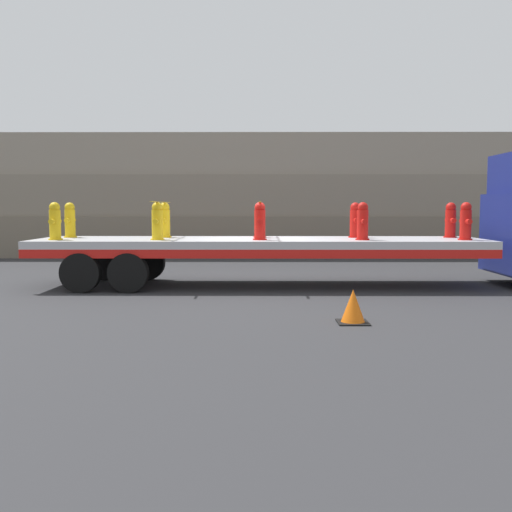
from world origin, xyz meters
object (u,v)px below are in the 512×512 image
object	(u,v)px
fire_hydrant_red_near_2	(260,222)
fire_hydrant_red_near_3	(363,222)
fire_hydrant_red_far_3	(355,220)
flatbed_trailer	(237,247)
fire_hydrant_yellow_far_0	(70,220)
fire_hydrant_red_far_4	(450,221)
traffic_cone	(353,307)
fire_hydrant_red_near_4	(466,222)
fire_hydrant_yellow_far_1	(165,220)
fire_hydrant_yellow_near_1	(157,222)
fire_hydrant_yellow_near_0	(55,222)
fire_hydrant_red_far_2	(260,220)

from	to	relation	value
fire_hydrant_red_near_2	fire_hydrant_red_near_3	size ratio (longest dim) A/B	1.00
fire_hydrant_red_near_3	fire_hydrant_red_far_3	xyz separation A→B (m)	(0.00, 1.06, 0.00)
flatbed_trailer	fire_hydrant_red_near_2	bearing A→B (deg)	-42.98
flatbed_trailer	fire_hydrant_yellow_far_0	bearing A→B (deg)	172.88
fire_hydrant_red_near_3	fire_hydrant_red_far_4	size ratio (longest dim) A/B	1.00
traffic_cone	fire_hydrant_red_near_4	bearing A→B (deg)	50.52
fire_hydrant_yellow_far_1	fire_hydrant_red_far_3	xyz separation A→B (m)	(4.83, 0.00, 0.00)
fire_hydrant_red_far_4	fire_hydrant_yellow_far_0	bearing A→B (deg)	180.00
fire_hydrant_red_far_3	fire_hydrant_red_far_4	xyz separation A→B (m)	(2.42, 0.00, 0.00)
fire_hydrant_yellow_near_1	traffic_cone	bearing A→B (deg)	-44.98
flatbed_trailer	fire_hydrant_yellow_near_0	world-z (taller)	fire_hydrant_yellow_near_0
fire_hydrant_red_far_3	fire_hydrant_yellow_near_1	bearing A→B (deg)	-167.57
fire_hydrant_yellow_far_0	fire_hydrant_yellow_far_1	distance (m)	2.42
fire_hydrant_red_near_3	fire_hydrant_yellow_far_0	bearing A→B (deg)	171.64
fire_hydrant_red_far_2	traffic_cone	size ratio (longest dim) A/B	1.56
fire_hydrant_yellow_near_1	fire_hydrant_red_near_2	size ratio (longest dim) A/B	1.00
fire_hydrant_red_far_4	fire_hydrant_red_far_2	bearing A→B (deg)	180.00
fire_hydrant_red_near_3	fire_hydrant_red_near_2	bearing A→B (deg)	180.00
fire_hydrant_yellow_far_1	fire_hydrant_red_near_4	xyz separation A→B (m)	(7.25, -1.06, 0.00)
fire_hydrant_red_near_4	fire_hydrant_red_far_2	bearing A→B (deg)	167.57
fire_hydrant_red_near_3	fire_hydrant_red_far_3	distance (m)	1.06
fire_hydrant_red_near_2	traffic_cone	distance (m)	4.47
fire_hydrant_red_far_4	fire_hydrant_red_near_4	bearing A→B (deg)	-90.00
fire_hydrant_red_far_3	flatbed_trailer	bearing A→B (deg)	-169.90
fire_hydrant_red_far_3	fire_hydrant_yellow_far_1	bearing A→B (deg)	180.00
fire_hydrant_yellow_near_0	fire_hydrant_red_near_3	bearing A→B (deg)	0.00
fire_hydrant_red_near_4	traffic_cone	world-z (taller)	fire_hydrant_red_near_4
fire_hydrant_yellow_near_0	traffic_cone	xyz separation A→B (m)	(6.39, -3.97, -1.32)
fire_hydrant_yellow_near_0	fire_hydrant_red_near_4	xyz separation A→B (m)	(9.66, 0.00, 0.00)
fire_hydrant_yellow_near_0	fire_hydrant_red_far_4	world-z (taller)	same
fire_hydrant_red_far_4	fire_hydrant_red_near_3	bearing A→B (deg)	-156.22
fire_hydrant_yellow_far_0	fire_hydrant_red_near_2	world-z (taller)	same
fire_hydrant_red_near_2	fire_hydrant_red_near_3	world-z (taller)	same
fire_hydrant_yellow_far_0	fire_hydrant_red_far_2	bearing A→B (deg)	0.00
fire_hydrant_red_near_3	fire_hydrant_red_near_4	distance (m)	2.42
fire_hydrant_yellow_near_1	fire_hydrant_red_far_4	world-z (taller)	same
fire_hydrant_red_near_2	fire_hydrant_yellow_far_0	bearing A→B (deg)	167.57
fire_hydrant_yellow_far_0	fire_hydrant_yellow_near_1	world-z (taller)	same
fire_hydrant_red_far_2	fire_hydrant_red_far_3	xyz separation A→B (m)	(2.42, 0.00, 0.00)
fire_hydrant_yellow_far_0	fire_hydrant_red_near_3	world-z (taller)	same
flatbed_trailer	fire_hydrant_yellow_far_1	world-z (taller)	fire_hydrant_yellow_far_1
fire_hydrant_red_near_3	fire_hydrant_yellow_near_1	bearing A→B (deg)	180.00
flatbed_trailer	fire_hydrant_red_near_4	xyz separation A→B (m)	(5.40, -0.53, 0.63)
fire_hydrant_yellow_far_0	fire_hydrant_red_near_4	world-z (taller)	same
fire_hydrant_yellow_far_0	fire_hydrant_red_far_4	size ratio (longest dim) A/B	1.00
flatbed_trailer	fire_hydrant_red_far_4	size ratio (longest dim) A/B	12.23
flatbed_trailer	fire_hydrant_red_far_2	distance (m)	1.01
fire_hydrant_yellow_far_1	fire_hydrant_red_far_2	bearing A→B (deg)	0.00
fire_hydrant_yellow_far_1	fire_hydrant_red_far_2	distance (m)	2.42
fire_hydrant_yellow_far_1	fire_hydrant_red_far_3	size ratio (longest dim) A/B	1.00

